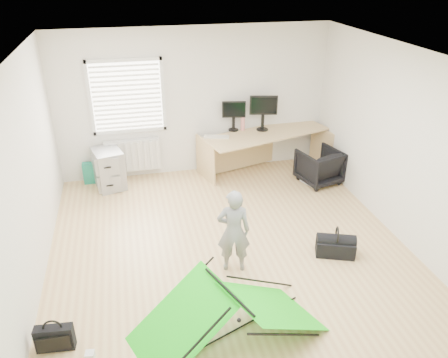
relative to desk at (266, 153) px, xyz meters
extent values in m
plane|color=tan|center=(-1.26, -2.32, -0.40)|extent=(5.50, 5.50, 0.00)
cube|color=silver|center=(-1.26, 0.43, 0.95)|extent=(5.00, 0.02, 2.70)
cube|color=silver|center=(-2.46, 0.39, 1.15)|extent=(1.20, 0.06, 1.20)
cube|color=silver|center=(-2.46, 0.35, 0.05)|extent=(1.00, 0.12, 0.60)
cube|color=tan|center=(0.00, 0.00, 0.00)|extent=(2.49, 1.37, 0.81)
cube|color=#949598|center=(-2.92, 0.07, -0.05)|extent=(0.60, 0.71, 0.71)
cube|color=black|center=(-0.57, 0.27, 0.61)|extent=(0.44, 0.18, 0.42)
cube|color=black|center=(-0.04, 0.17, 0.65)|extent=(0.52, 0.22, 0.49)
cube|color=beige|center=(-0.96, -0.01, 0.41)|extent=(0.48, 0.28, 0.02)
cylinder|color=#D07774|center=(-0.40, 0.25, 0.54)|extent=(0.09, 0.09, 0.28)
imported|color=black|center=(0.82, -0.62, -0.09)|extent=(0.84, 0.85, 0.63)
imported|color=slate|center=(-1.32, -2.70, 0.19)|extent=(0.48, 0.36, 1.18)
cube|color=white|center=(0.83, -0.58, -0.26)|extent=(0.63, 0.55, 0.30)
cube|color=#1C896A|center=(-3.22, 0.30, -0.21)|extent=(0.33, 0.15, 0.39)
cube|color=black|center=(-3.48, -3.58, -0.26)|extent=(0.41, 0.16, 0.30)
cube|color=silver|center=(-3.13, -3.80, -0.36)|extent=(0.10, 0.10, 0.09)
cube|color=black|center=(0.14, -2.73, -0.29)|extent=(0.59, 0.44, 0.23)
camera|label=1|loc=(-2.50, -7.22, 3.33)|focal=35.00mm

